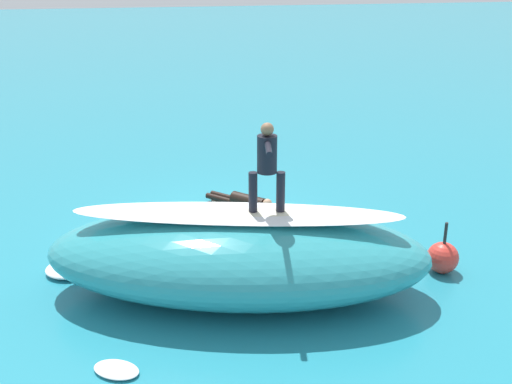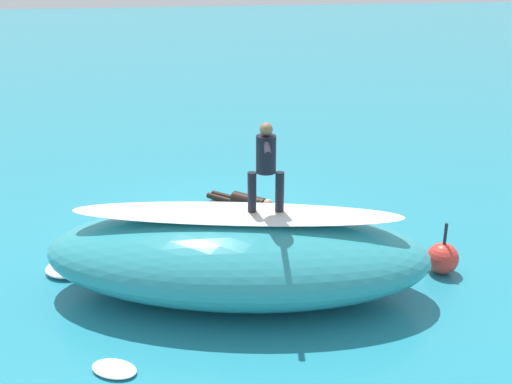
# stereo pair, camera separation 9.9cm
# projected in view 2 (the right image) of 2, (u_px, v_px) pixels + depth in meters

# --- Properties ---
(ground_plane) EXTENTS (120.00, 120.00, 0.00)m
(ground_plane) POSITION_uv_depth(u_px,v_px,m) (219.00, 226.00, 13.67)
(ground_plane) COLOR teal
(wave_crest) EXTENTS (7.10, 4.38, 1.47)m
(wave_crest) POSITION_uv_depth(u_px,v_px,m) (237.00, 255.00, 10.72)
(wave_crest) COLOR teal
(wave_crest) RESTS_ON ground_plane
(wave_foam_lip) EXTENTS (5.69, 2.32, 0.08)m
(wave_foam_lip) POSITION_uv_depth(u_px,v_px,m) (236.00, 214.00, 10.44)
(wave_foam_lip) COLOR white
(wave_foam_lip) RESTS_ON wave_crest
(surfboard_riding) EXTENTS (2.02, 0.76, 0.10)m
(surfboard_riding) POSITION_uv_depth(u_px,v_px,m) (266.00, 214.00, 10.41)
(surfboard_riding) COLOR #EAE5C6
(surfboard_riding) RESTS_ON wave_crest
(surfer_riding) EXTENTS (0.60, 1.43, 1.52)m
(surfer_riding) POSITION_uv_depth(u_px,v_px,m) (266.00, 161.00, 10.07)
(surfer_riding) COLOR black
(surfer_riding) RESTS_ON surfboard_riding
(surfboard_paddling) EXTENTS (1.92, 1.94, 0.08)m
(surfboard_paddling) POSITION_uv_depth(u_px,v_px,m) (249.00, 209.00, 14.48)
(surfboard_paddling) COLOR #EAE5C6
(surfboard_paddling) RESTS_ON ground_plane
(surfer_paddling) EXTENTS (1.39, 1.41, 0.32)m
(surfer_paddling) POSITION_uv_depth(u_px,v_px,m) (244.00, 200.00, 14.49)
(surfer_paddling) COLOR black
(surfer_paddling) RESTS_ON surfboard_paddling
(buoy_marker) EXTENTS (0.59, 0.59, 1.00)m
(buoy_marker) POSITION_uv_depth(u_px,v_px,m) (443.00, 258.00, 11.56)
(buoy_marker) COLOR red
(buoy_marker) RESTS_ON ground_plane
(foam_patch_near) EXTENTS (0.82, 0.74, 0.09)m
(foam_patch_near) POSITION_uv_depth(u_px,v_px,m) (114.00, 369.00, 8.89)
(foam_patch_near) COLOR white
(foam_patch_near) RESTS_ON ground_plane
(foam_patch_mid) EXTENTS (0.78, 0.63, 0.12)m
(foam_patch_mid) POSITION_uv_depth(u_px,v_px,m) (185.00, 233.00, 13.18)
(foam_patch_mid) COLOR white
(foam_patch_mid) RESTS_ON ground_plane
(foam_patch_far) EXTENTS (1.02, 0.97, 0.16)m
(foam_patch_far) POSITION_uv_depth(u_px,v_px,m) (70.00, 268.00, 11.67)
(foam_patch_far) COLOR white
(foam_patch_far) RESTS_ON ground_plane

